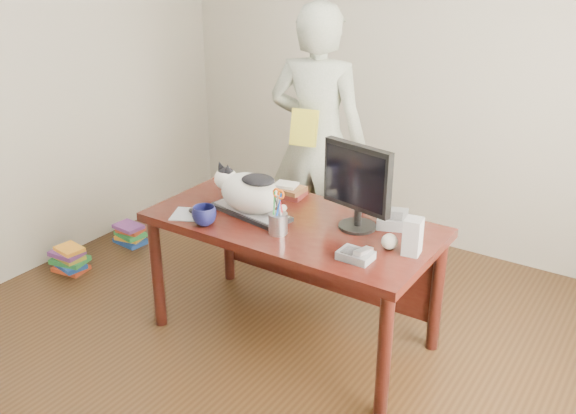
# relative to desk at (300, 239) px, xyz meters

# --- Properties ---
(room) EXTENTS (4.50, 4.50, 4.50)m
(room) POSITION_rel_desk_xyz_m (0.00, -0.68, 0.75)
(room) COLOR black
(room) RESTS_ON ground
(desk) EXTENTS (1.60, 0.80, 0.75)m
(desk) POSITION_rel_desk_xyz_m (0.00, 0.00, 0.00)
(desk) COLOR black
(desk) RESTS_ON ground
(keyboard) EXTENTS (0.51, 0.26, 0.03)m
(keyboard) POSITION_rel_desk_xyz_m (-0.25, -0.13, 0.16)
(keyboard) COLOR black
(keyboard) RESTS_ON desk
(cat) EXTENTS (0.48, 0.29, 0.27)m
(cat) POSITION_rel_desk_xyz_m (-0.26, -0.13, 0.29)
(cat) COLOR white
(cat) RESTS_ON keyboard
(monitor) EXTENTS (0.42, 0.24, 0.47)m
(monitor) POSITION_rel_desk_xyz_m (0.33, 0.02, 0.41)
(monitor) COLOR black
(monitor) RESTS_ON desk
(pen_cup) EXTENTS (0.12, 0.12, 0.26)m
(pen_cup) POSITION_rel_desk_xyz_m (0.02, -0.26, 0.22)
(pen_cup) COLOR #96969B
(pen_cup) RESTS_ON desk
(mousepad) EXTENTS (0.26, 0.25, 0.00)m
(mousepad) POSITION_rel_desk_xyz_m (-0.52, -0.33, 0.15)
(mousepad) COLOR #A0A4AC
(mousepad) RESTS_ON desk
(mouse) EXTENTS (0.11, 0.09, 0.04)m
(mouse) POSITION_rel_desk_xyz_m (-0.50, -0.31, 0.17)
(mouse) COLOR black
(mouse) RESTS_ON mousepad
(coffee_mug) EXTENTS (0.19, 0.19, 0.10)m
(coffee_mug) POSITION_rel_desk_xyz_m (-0.38, -0.38, 0.20)
(coffee_mug) COLOR #0D0F37
(coffee_mug) RESTS_ON desk
(phone) EXTENTS (0.17, 0.14, 0.08)m
(phone) POSITION_rel_desk_xyz_m (0.50, -0.29, 0.17)
(phone) COLOR #5B5C60
(phone) RESTS_ON desk
(speaker) EXTENTS (0.10, 0.10, 0.19)m
(speaker) POSITION_rel_desk_xyz_m (0.70, -0.08, 0.24)
(speaker) COLOR gray
(speaker) RESTS_ON desk
(baseball) EXTENTS (0.08, 0.08, 0.08)m
(baseball) POSITION_rel_desk_xyz_m (0.59, -0.10, 0.19)
(baseball) COLOR silver
(baseball) RESTS_ON desk
(book_stack) EXTENTS (0.22, 0.17, 0.08)m
(book_stack) POSITION_rel_desk_xyz_m (-0.22, 0.21, 0.18)
(book_stack) COLOR #4D1714
(book_stack) RESTS_ON desk
(calculator) EXTENTS (0.22, 0.25, 0.06)m
(calculator) POSITION_rel_desk_xyz_m (0.48, 0.18, 0.18)
(calculator) COLOR #5B5C60
(calculator) RESTS_ON desk
(person) EXTENTS (0.75, 0.57, 1.84)m
(person) POSITION_rel_desk_xyz_m (-0.37, 0.80, 0.32)
(person) COLOR beige
(person) RESTS_ON ground
(held_book) EXTENTS (0.19, 0.14, 0.24)m
(held_book) POSITION_rel_desk_xyz_m (-0.37, 0.63, 0.45)
(held_book) COLOR gold
(held_book) RESTS_ON person
(book_pile_a) EXTENTS (0.27, 0.22, 0.18)m
(book_pile_a) POSITION_rel_desk_xyz_m (-1.75, -0.28, -0.51)
(book_pile_a) COLOR #A63417
(book_pile_a) RESTS_ON ground
(book_pile_b) EXTENTS (0.26, 0.20, 0.15)m
(book_pile_b) POSITION_rel_desk_xyz_m (-1.72, 0.27, -0.53)
(book_pile_b) COLOR navy
(book_pile_b) RESTS_ON ground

